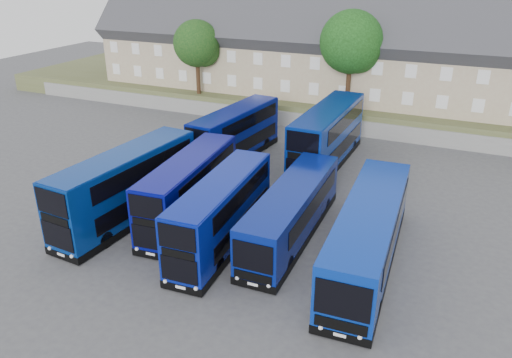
# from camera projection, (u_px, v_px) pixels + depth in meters

# --- Properties ---
(ground) EXTENTS (120.00, 120.00, 0.00)m
(ground) POSITION_uv_depth(u_px,v_px,m) (194.00, 253.00, 28.16)
(ground) COLOR #48494D
(ground) RESTS_ON ground
(retaining_wall) EXTENTS (70.00, 0.40, 1.50)m
(retaining_wall) POSITION_uv_depth(u_px,v_px,m) (321.00, 123.00, 47.91)
(retaining_wall) COLOR slate
(retaining_wall) RESTS_ON ground
(earth_bank) EXTENTS (80.00, 20.00, 2.00)m
(earth_bank) POSITION_uv_depth(u_px,v_px,m) (347.00, 97.00, 56.16)
(earth_bank) COLOR #525831
(earth_bank) RESTS_ON ground
(terrace_row) EXTENTS (54.00, 10.40, 11.20)m
(terrace_row) POSITION_uv_depth(u_px,v_px,m) (342.00, 52.00, 50.56)
(terrace_row) COLOR tan
(terrace_row) RESTS_ON earth_bank
(dd_front_left) EXTENTS (3.41, 11.30, 4.43)m
(dd_front_left) POSITION_uv_depth(u_px,v_px,m) (127.00, 188.00, 30.99)
(dd_front_left) COLOR navy
(dd_front_left) RESTS_ON ground
(dd_front_mid) EXTENTS (3.26, 10.37, 4.06)m
(dd_front_mid) POSITION_uv_depth(u_px,v_px,m) (189.00, 191.00, 31.06)
(dd_front_mid) COLOR #060A78
(dd_front_mid) RESTS_ON ground
(dd_front_right) EXTENTS (2.91, 10.20, 4.00)m
(dd_front_right) POSITION_uv_depth(u_px,v_px,m) (221.00, 215.00, 28.19)
(dd_front_right) COLOR #07198E
(dd_front_right) RESTS_ON ground
(dd_rear_left) EXTENTS (3.46, 10.62, 4.14)m
(dd_rear_left) POSITION_uv_depth(u_px,v_px,m) (235.00, 135.00, 40.73)
(dd_rear_left) COLOR navy
(dd_rear_left) RESTS_ON ground
(dd_rear_right) EXTENTS (2.90, 11.74, 4.65)m
(dd_rear_right) POSITION_uv_depth(u_px,v_px,m) (327.00, 138.00, 39.39)
(dd_rear_right) COLOR navy
(dd_rear_right) RESTS_ON ground
(coach_east_a) EXTENTS (2.72, 11.75, 3.19)m
(coach_east_a) POSITION_uv_depth(u_px,v_px,m) (291.00, 213.00, 29.20)
(coach_east_a) COLOR navy
(coach_east_a) RESTS_ON ground
(coach_east_b) EXTENTS (3.40, 13.18, 3.57)m
(coach_east_b) POSITION_uv_depth(u_px,v_px,m) (368.00, 236.00, 26.41)
(coach_east_b) COLOR #082C9E
(coach_east_b) RESTS_ON ground
(tree_west) EXTENTS (4.80, 4.80, 7.65)m
(tree_west) POSITION_uv_depth(u_px,v_px,m) (198.00, 45.00, 51.44)
(tree_west) COLOR #382314
(tree_west) RESTS_ON earth_bank
(tree_mid) EXTENTS (5.76, 5.76, 9.18)m
(tree_mid) POSITION_uv_depth(u_px,v_px,m) (353.00, 44.00, 45.49)
(tree_mid) COLOR #382314
(tree_mid) RESTS_ON earth_bank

